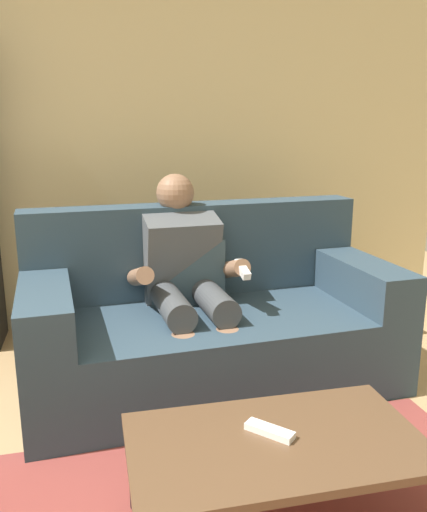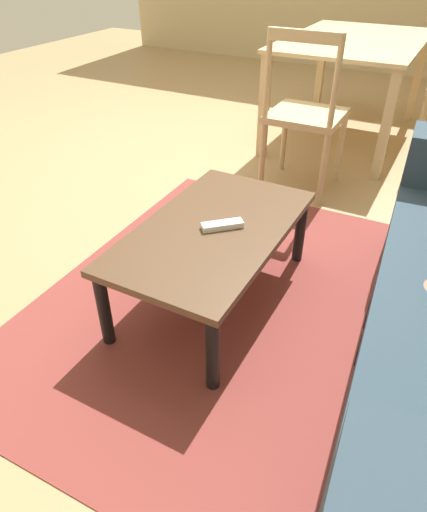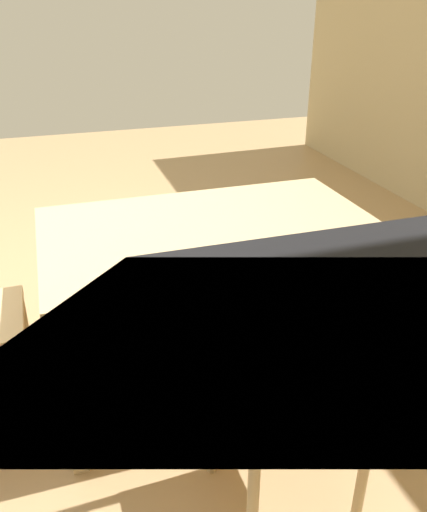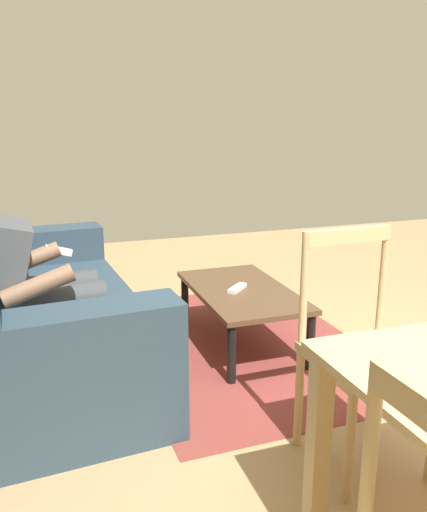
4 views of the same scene
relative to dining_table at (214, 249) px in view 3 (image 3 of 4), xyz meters
The scene contains 3 objects.
ground_plane 1.33m from the dining_table, 33.83° to the right, with size 8.61×8.61×0.00m, color tan.
dining_table is the anchor object (origin of this frame).
dining_chair_near_wall 0.75m from the dining_table, 89.95° to the left, with size 0.43×0.43×0.93m.
Camera 3 is at (-0.35, 2.58, 1.62)m, focal length 37.03 mm.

